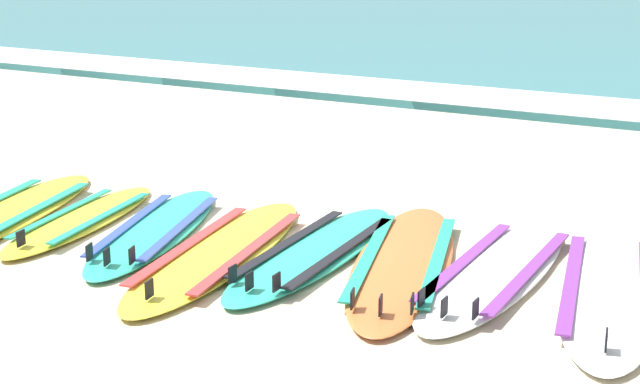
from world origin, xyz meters
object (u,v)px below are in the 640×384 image
Objects in this scene: surfboard_1 at (82,220)px; surfboard_3 at (219,252)px; surfboard_2 at (155,230)px; surfboard_5 at (403,262)px; surfboard_0 at (3,215)px; surfboard_7 at (609,290)px; surfboard_4 at (315,252)px; surfboard_6 at (496,271)px.

surfboard_1 is 1.36m from surfboard_3.
surfboard_2 is 0.86× the size of surfboard_5.
surfboard_2 is at bearing 165.37° from surfboard_3.
surfboard_2 is (1.27, 0.27, 0.00)m from surfboard_0.
surfboard_7 is at bearing 12.46° from surfboard_3.
surfboard_4 is (2.55, 0.41, 0.00)m from surfboard_0.
surfboard_6 is (1.81, 0.55, 0.00)m from surfboard_3.
surfboard_2 is 0.87× the size of surfboard_7.
surfboard_6 is (0.61, 0.14, 0.00)m from surfboard_5.
surfboard_7 is (2.54, 0.56, -0.00)m from surfboard_3.
surfboard_1 is 0.66m from surfboard_2.
surfboard_1 is at bearing -174.23° from surfboard_4.
surfboard_0 is 1.30m from surfboard_2.
surfboard_2 is 0.94× the size of surfboard_6.
surfboard_4 is (1.93, 0.20, 0.00)m from surfboard_1.
surfboard_1 and surfboard_2 have the same top height.
surfboard_1 is 2.58m from surfboard_5.
surfboard_1 is 0.82× the size of surfboard_6.
surfboard_0 is at bearing -170.91° from surfboard_5.
surfboard_2 is 0.88× the size of surfboard_3.
surfboard_1 is 0.88× the size of surfboard_2.
surfboard_2 is at bearing -171.57° from surfboard_6.
surfboard_7 is at bearing 6.10° from surfboard_5.
surfboard_7 is (3.89, 0.44, -0.00)m from surfboard_1.
surfboard_0 is 3.83m from surfboard_6.
surfboard_4 is at bearing 28.58° from surfboard_3.
surfboard_0 is 1.97m from surfboard_3.
surfboard_5 is at bearing -167.38° from surfboard_6.
surfboard_2 is (0.66, 0.06, 0.00)m from surfboard_1.
surfboard_3 is at bearing -151.42° from surfboard_4.
surfboard_4 is at bearing 9.06° from surfboard_0.
surfboard_2 is at bearing -173.98° from surfboard_4.
surfboard_3 is 1.12× the size of surfboard_4.
surfboard_3 and surfboard_7 have the same top height.
surfboard_0 and surfboard_1 have the same top height.
surfboard_3 is at bearing 2.61° from surfboard_0.
surfboard_0 is 1.13× the size of surfboard_4.
surfboard_5 is at bearing 19.12° from surfboard_3.
surfboard_3 is 2.60m from surfboard_7.
surfboard_3 is at bearing -163.01° from surfboard_6.
surfboard_5 and surfboard_6 have the same top height.
surfboard_0 is at bearing -161.02° from surfboard_1.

